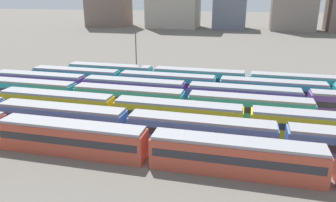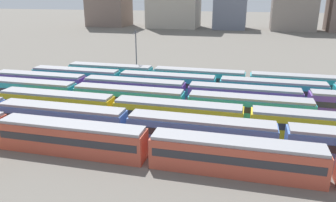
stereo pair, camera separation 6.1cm
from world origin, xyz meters
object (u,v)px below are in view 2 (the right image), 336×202
object	(u,v)px
train_track_1	(281,140)
train_track_4	(244,97)
train_track_6	(247,82)
train_track_3	(129,99)
train_track_0	(235,156)
catenary_pole_1	(136,53)
train_track_2	(323,128)
train_track_5	(331,94)

from	to	relation	value
train_track_1	train_track_4	bearing A→B (deg)	106.74
train_track_6	train_track_3	bearing A→B (deg)	-139.71
train_track_6	train_track_0	bearing A→B (deg)	-91.37
train_track_3	catenary_pole_1	xyz separation A→B (m)	(-5.15, 18.77, 4.00)
train_track_2	catenary_pole_1	size ratio (longest dim) A/B	8.75
train_track_1	train_track_5	world-z (taller)	same
train_track_3	train_track_6	xyz separation A→B (m)	(18.40, 15.60, 0.00)
train_track_1	catenary_pole_1	xyz separation A→B (m)	(-27.81, 29.17, 4.00)
train_track_3	train_track_5	xyz separation A→B (m)	(32.14, 10.40, 0.00)
catenary_pole_1	train_track_3	bearing A→B (deg)	-74.64
train_track_1	train_track_2	xyz separation A→B (m)	(5.44, 5.20, 0.00)
train_track_0	train_track_6	bearing A→B (deg)	88.63
train_track_5	catenary_pole_1	distance (m)	38.43
train_track_5	train_track_6	size ratio (longest dim) A/B	1.51
train_track_1	train_track_4	world-z (taller)	same
train_track_5	train_track_6	world-z (taller)	same
train_track_2	train_track_3	distance (m)	28.58
train_track_3	train_track_4	size ratio (longest dim) A/B	0.60
train_track_5	catenary_pole_1	size ratio (longest dim) A/B	10.52
train_track_1	train_track_5	size ratio (longest dim) A/B	1.00
train_track_0	train_track_5	xyz separation A→B (m)	(14.48, 26.00, 0.00)
train_track_0	train_track_5	size ratio (longest dim) A/B	0.83
train_track_0	train_track_2	size ratio (longest dim) A/B	1.00
train_track_0	train_track_6	world-z (taller)	same
train_track_4	train_track_5	world-z (taller)	same
train_track_1	train_track_2	bearing A→B (deg)	43.72
train_track_2	train_track_5	bearing A→B (deg)	75.49
train_track_3	train_track_5	size ratio (longest dim) A/B	0.50
train_track_0	train_track_4	size ratio (longest dim) A/B	1.00
train_track_0	train_track_3	distance (m)	23.56
train_track_0	train_track_3	bearing A→B (deg)	138.54
train_track_1	train_track_6	xyz separation A→B (m)	(-4.26, 26.00, 0.00)
train_track_0	train_track_5	world-z (taller)	same
train_track_1	train_track_3	xyz separation A→B (m)	(-22.66, 10.40, -0.00)
train_track_1	train_track_3	bearing A→B (deg)	155.35
train_track_6	train_track_5	bearing A→B (deg)	-20.74
train_track_0	train_track_2	distance (m)	14.74
train_track_4	train_track_5	distance (m)	15.09
train_track_3	train_track_6	size ratio (longest dim) A/B	0.75
train_track_0	train_track_6	size ratio (longest dim) A/B	1.25
train_track_2	train_track_6	size ratio (longest dim) A/B	1.25
train_track_2	train_track_3	world-z (taller)	same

